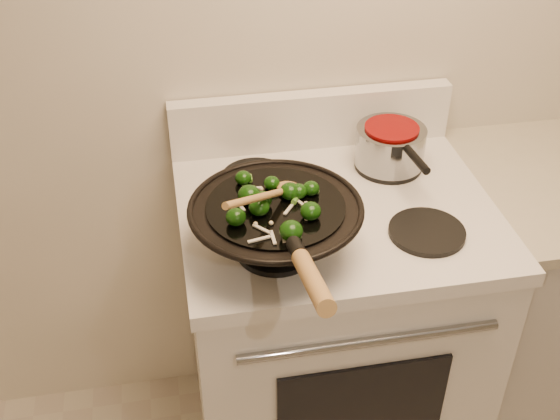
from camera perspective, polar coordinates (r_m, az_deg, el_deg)
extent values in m
plane|color=silver|center=(1.91, 9.61, 16.18)|extent=(3.50, 0.00, 3.50)
cube|color=white|center=(2.06, 3.98, -10.53)|extent=(0.76, 0.64, 0.88)
cube|color=white|center=(1.76, 4.59, -0.17)|extent=(0.78, 0.66, 0.04)
cube|color=white|center=(1.95, 2.56, 7.35)|extent=(0.78, 0.05, 0.16)
cylinder|color=gray|center=(1.60, 7.31, -10.57)|extent=(0.60, 0.02, 0.02)
cube|color=black|center=(1.78, 6.69, -15.56)|extent=(0.42, 0.01, 0.28)
cylinder|color=black|center=(1.59, -0.34, -3.22)|extent=(0.18, 0.18, 0.01)
cylinder|color=black|center=(1.68, 11.85, -1.75)|extent=(0.18, 0.18, 0.01)
cylinder|color=black|center=(1.83, -1.99, 2.64)|extent=(0.18, 0.18, 0.01)
cylinder|color=black|center=(1.91, 8.78, 3.68)|extent=(0.18, 0.18, 0.01)
torus|color=black|center=(1.52, -0.35, 0.19)|extent=(0.39, 0.39, 0.01)
cylinder|color=black|center=(1.52, -0.35, 0.28)|extent=(0.30, 0.30, 0.01)
cylinder|color=black|center=(1.32, 1.36, -3.20)|extent=(0.03, 0.07, 0.04)
cylinder|color=#A87B41|center=(1.20, 2.67, -5.79)|extent=(0.04, 0.20, 0.09)
ellipsoid|color=black|center=(1.41, 0.90, -1.69)|extent=(0.05, 0.05, 0.04)
cylinder|color=#4A7A2C|center=(1.43, 1.48, -2.06)|extent=(0.02, 0.02, 0.02)
ellipsoid|color=black|center=(1.51, -1.42, 0.85)|extent=(0.04, 0.04, 0.04)
ellipsoid|color=black|center=(1.48, -1.70, 0.25)|extent=(0.04, 0.04, 0.04)
ellipsoid|color=black|center=(1.56, -0.68, 2.21)|extent=(0.04, 0.04, 0.03)
cylinder|color=#4A7A2C|center=(1.57, -0.29, 1.99)|extent=(0.02, 0.02, 0.01)
ellipsoid|color=black|center=(1.58, -3.01, 2.63)|extent=(0.04, 0.04, 0.03)
ellipsoid|color=black|center=(1.53, 0.81, 1.54)|extent=(0.04, 0.04, 0.04)
ellipsoid|color=black|center=(1.52, -2.54, 1.24)|extent=(0.05, 0.05, 0.04)
cylinder|color=#4A7A2C|center=(1.53, -1.97, 0.87)|extent=(0.02, 0.01, 0.02)
ellipsoid|color=black|center=(1.47, 2.51, -0.09)|extent=(0.05, 0.05, 0.04)
ellipsoid|color=black|center=(1.46, -3.61, -0.56)|extent=(0.04, 0.04, 0.04)
ellipsoid|color=black|center=(1.55, 2.54, 1.77)|extent=(0.04, 0.04, 0.03)
cylinder|color=#4A7A2C|center=(1.55, 2.94, 1.54)|extent=(0.02, 0.02, 0.01)
ellipsoid|color=black|center=(1.54, 1.51, 1.54)|extent=(0.04, 0.04, 0.03)
cube|color=silver|center=(1.43, 1.20, -2.05)|extent=(0.03, 0.05, 0.00)
cube|color=silver|center=(1.51, 1.95, 0.38)|extent=(0.03, 0.05, 0.00)
cube|color=silver|center=(1.43, 0.32, -2.11)|extent=(0.01, 0.04, 0.00)
cube|color=silver|center=(1.50, 2.38, 0.08)|extent=(0.01, 0.05, 0.00)
cube|color=silver|center=(1.51, 0.80, 0.17)|extent=(0.04, 0.05, 0.00)
cube|color=silver|center=(1.42, -0.58, -2.24)|extent=(0.01, 0.04, 0.00)
cube|color=silver|center=(1.57, -2.16, 1.78)|extent=(0.04, 0.01, 0.00)
cube|color=silver|center=(1.51, -3.22, 0.31)|extent=(0.02, 0.04, 0.00)
cube|color=silver|center=(1.45, -1.48, -1.55)|extent=(0.04, 0.04, 0.00)
cube|color=silver|center=(1.59, -3.02, 2.37)|extent=(0.01, 0.04, 0.00)
cube|color=silver|center=(1.42, -1.71, -2.39)|extent=(0.05, 0.02, 0.00)
cylinder|color=#518F2E|center=(1.57, -0.79, 2.04)|extent=(0.02, 0.02, 0.02)
cylinder|color=#518F2E|center=(1.52, 1.20, 0.77)|extent=(0.03, 0.03, 0.02)
cylinder|color=#518F2E|center=(1.52, -2.19, 0.79)|extent=(0.02, 0.01, 0.02)
cylinder|color=#518F2E|center=(1.50, -1.36, 0.28)|extent=(0.03, 0.02, 0.02)
cylinder|color=#518F2E|center=(1.59, -2.47, 2.59)|extent=(0.03, 0.03, 0.02)
cylinder|color=#518F2E|center=(1.55, -2.11, 1.50)|extent=(0.02, 0.03, 0.01)
sphere|color=beige|center=(1.47, 2.16, -0.69)|extent=(0.01, 0.01, 0.01)
sphere|color=beige|center=(1.46, -2.01, -1.14)|extent=(0.01, 0.01, 0.01)
sphere|color=beige|center=(1.46, -0.73, -1.07)|extent=(0.01, 0.01, 0.01)
sphere|color=beige|center=(1.56, -1.53, 1.70)|extent=(0.01, 0.01, 0.01)
ellipsoid|color=#A87B41|center=(1.56, 0.76, 1.80)|extent=(0.08, 0.08, 0.02)
cylinder|color=#A87B41|center=(1.44, -1.77, 1.01)|extent=(0.17, 0.19, 0.12)
cylinder|color=gray|center=(1.88, 8.94, 5.17)|extent=(0.18, 0.18, 0.10)
cylinder|color=#730505|center=(1.85, 9.09, 6.61)|extent=(0.14, 0.14, 0.01)
cylinder|color=black|center=(1.74, 11.05, 4.05)|extent=(0.03, 0.11, 0.02)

